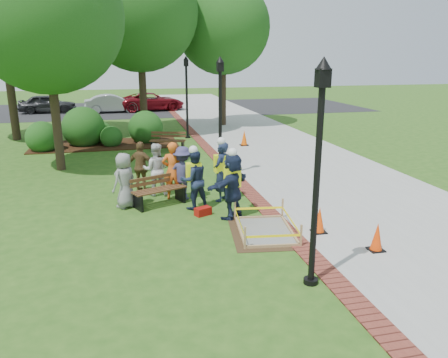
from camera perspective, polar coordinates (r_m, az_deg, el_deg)
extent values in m
plane|color=#285116|center=(11.10, -1.11, -6.78)|extent=(100.00, 100.00, 0.00)
cube|color=#9E9E99|center=(21.68, 6.32, 4.40)|extent=(6.00, 60.00, 0.02)
cube|color=maroon|center=(20.84, -2.16, 4.03)|extent=(0.50, 60.00, 0.03)
cube|color=#381E0F|center=(22.45, -15.19, 4.36)|extent=(7.00, 3.00, 0.05)
cube|color=black|center=(37.34, -9.93, 9.03)|extent=(36.00, 12.00, 0.01)
cube|color=#47331E|center=(11.07, 5.40, -6.90)|extent=(1.99, 2.51, 0.01)
cube|color=gray|center=(11.07, 5.40, -6.83)|extent=(1.43, 1.94, 0.04)
cube|color=tan|center=(11.06, 5.40, -6.73)|extent=(1.56, 2.08, 0.08)
cube|color=tan|center=(10.97, 5.43, -5.60)|extent=(1.60, 2.11, 0.55)
cube|color=yellow|center=(10.96, 5.44, -5.48)|extent=(1.54, 2.06, 0.06)
cube|color=brown|center=(12.91, -8.42, -1.37)|extent=(1.65, 1.06, 0.04)
cube|color=brown|center=(13.06, -8.99, -0.08)|extent=(1.49, 0.66, 0.26)
cube|color=black|center=(12.98, -8.38, -2.45)|extent=(1.54, 1.06, 0.47)
cube|color=brown|center=(20.32, -7.37, 4.99)|extent=(1.69, 0.93, 0.04)
cube|color=brown|center=(20.52, -7.26, 5.81)|extent=(1.56, 0.52, 0.26)
cube|color=black|center=(20.37, -7.35, 4.27)|extent=(1.56, 0.95, 0.48)
cube|color=black|center=(10.59, 19.20, -8.74)|extent=(0.34, 0.34, 0.04)
cone|color=#F53E07|center=(10.46, 19.36, -7.07)|extent=(0.27, 0.27, 0.63)
cube|color=black|center=(11.23, 12.24, -6.78)|extent=(0.35, 0.35, 0.05)
cone|color=#FF4808|center=(11.10, 12.35, -5.15)|extent=(0.27, 0.27, 0.64)
cube|color=black|center=(21.51, 2.65, 4.43)|extent=(0.39, 0.39, 0.05)
cone|color=#FE5B08|center=(21.44, 2.66, 5.44)|extent=(0.31, 0.31, 0.72)
cube|color=#99100B|center=(12.13, -2.77, -4.24)|extent=(0.51, 0.41, 0.22)
cylinder|color=black|center=(8.15, 11.94, -1.42)|extent=(0.12, 0.12, 3.80)
cube|color=black|center=(7.81, 12.79, 12.74)|extent=(0.22, 0.22, 0.32)
cone|color=black|center=(7.80, 12.91, 14.58)|extent=(0.28, 0.28, 0.22)
cylinder|color=black|center=(8.86, 11.25, -12.92)|extent=(0.28, 0.28, 0.10)
cylinder|color=black|center=(15.59, -0.50, 7.08)|extent=(0.12, 0.12, 3.80)
cube|color=black|center=(15.41, -0.52, 14.45)|extent=(0.22, 0.22, 0.32)
cone|color=black|center=(15.40, -0.52, 15.38)|extent=(0.28, 0.28, 0.22)
cylinder|color=black|center=(15.97, -0.48, 0.51)|extent=(0.28, 0.28, 0.10)
cylinder|color=black|center=(23.40, -4.87, 9.95)|extent=(0.12, 0.12, 3.80)
cube|color=black|center=(23.28, -4.98, 14.85)|extent=(0.22, 0.22, 0.32)
cone|color=black|center=(23.28, -5.00, 15.47)|extent=(0.28, 0.28, 0.22)
cylinder|color=black|center=(23.65, -4.76, 5.49)|extent=(0.28, 0.28, 0.10)
cylinder|color=#3D2D1E|center=(17.71, -21.19, 8.45)|extent=(0.33, 0.33, 4.64)
sphere|color=#1C4E16|center=(17.66, -22.31, 19.14)|extent=(5.52, 5.52, 5.52)
cylinder|color=#3D2D1E|center=(25.17, -10.59, 11.95)|extent=(0.41, 0.41, 5.37)
sphere|color=#1C4E16|center=(25.22, -11.05, 20.67)|extent=(6.32, 6.32, 6.32)
cylinder|color=#3D2D1E|center=(27.81, -0.14, 12.07)|extent=(0.39, 0.39, 4.90)
sphere|color=#1C4E16|center=(27.80, -0.15, 19.28)|extent=(5.68, 5.68, 5.68)
cylinder|color=#3D2D1E|center=(25.21, -26.22, 11.46)|extent=(0.41, 0.41, 6.09)
sphere|color=#1C4E16|center=(21.94, -22.47, 3.39)|extent=(1.50, 1.50, 1.50)
sphere|color=#1C4E16|center=(22.71, -17.70, 4.23)|extent=(2.05, 2.05, 2.05)
sphere|color=#1C4E16|center=(22.06, -14.42, 4.16)|extent=(1.07, 1.07, 1.07)
sphere|color=#1C4E16|center=(22.72, -10.11, 4.74)|extent=(1.74, 1.74, 1.74)
sphere|color=#1C4E16|center=(23.36, -15.57, 4.71)|extent=(1.11, 1.11, 1.11)
imported|color=gray|center=(12.86, -12.85, -0.20)|extent=(0.60, 0.59, 1.61)
imported|color=#E15A1A|center=(13.37, -6.70, 1.07)|extent=(0.61, 0.44, 1.78)
imported|color=silver|center=(13.81, -8.89, 1.21)|extent=(0.58, 0.42, 1.66)
imported|color=brown|center=(14.22, -10.74, 1.53)|extent=(0.63, 0.57, 1.65)
imported|color=#39365F|center=(13.32, -5.39, 0.75)|extent=(0.62, 0.56, 1.64)
imported|color=#181B40|center=(11.72, 1.10, -0.92)|extent=(0.67, 0.65, 1.78)
cube|color=#D5EB13|center=(11.65, 1.10, 0.27)|extent=(0.42, 0.26, 0.52)
sphere|color=white|center=(11.49, 1.12, 3.46)|extent=(0.25, 0.25, 0.25)
imported|color=#1C304B|center=(13.11, -0.37, 0.95)|extent=(0.64, 0.69, 1.81)
cube|color=#D5EB13|center=(13.05, -0.37, 2.04)|extent=(0.42, 0.26, 0.52)
sphere|color=white|center=(12.91, -0.37, 4.94)|extent=(0.25, 0.25, 0.25)
imported|color=#1C2049|center=(12.45, -3.95, -0.14)|extent=(0.61, 0.47, 1.70)
cube|color=#D5EB13|center=(12.39, -3.97, 0.93)|extent=(0.42, 0.26, 0.52)
sphere|color=white|center=(12.24, -4.03, 3.80)|extent=(0.25, 0.25, 0.25)
imported|color=#28282A|center=(36.69, -21.93, 8.01)|extent=(2.11, 4.76, 1.54)
imported|color=#ADADB2|center=(35.42, -14.26, 8.42)|extent=(2.31, 4.74, 1.51)
imported|color=maroon|center=(36.10, -9.34, 8.82)|extent=(2.72, 5.01, 1.55)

